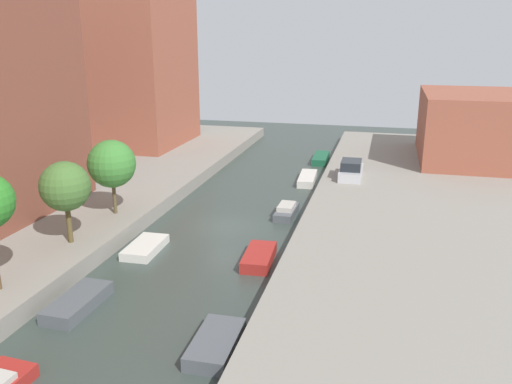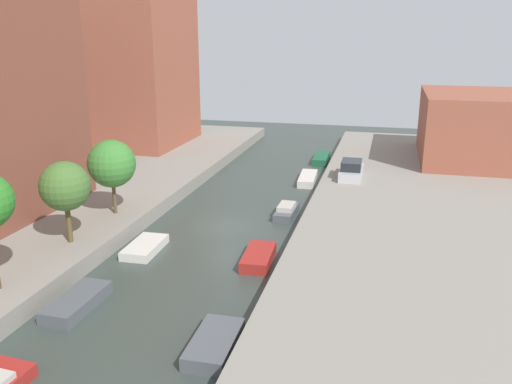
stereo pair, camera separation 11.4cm
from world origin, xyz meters
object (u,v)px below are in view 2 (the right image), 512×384
at_px(moored_boat_left_2, 145,247).
at_px(moored_boat_right_3, 286,211).
at_px(moored_boat_right_1, 214,344).
at_px(moored_boat_right_2, 258,257).
at_px(moored_boat_right_5, 321,158).
at_px(apartment_tower_far, 130,6).
at_px(parked_car, 351,170).
at_px(moored_boat_right_4, 308,179).
at_px(low_block_right, 478,127).
at_px(moored_boat_left_1, 77,302).
at_px(street_tree_1, 65,186).
at_px(street_tree_2, 112,164).

xyz_separation_m(moored_boat_left_2, moored_boat_right_3, (6.86, 8.24, 0.11)).
xyz_separation_m(moored_boat_right_1, moored_boat_right_2, (-0.35, 8.72, 0.01)).
bearing_deg(moored_boat_right_3, moored_boat_right_5, 89.28).
relative_size(moored_boat_left_2, moored_boat_right_1, 1.00).
distance_m(moored_boat_left_2, moored_boat_right_3, 10.72).
xyz_separation_m(apartment_tower_far, moored_boat_left_2, (12.63, -24.74, -14.65)).
bearing_deg(parked_car, moored_boat_right_2, -103.66).
relative_size(moored_boat_right_4, moored_boat_right_5, 0.99).
height_order(low_block_right, moored_boat_left_1, low_block_right).
height_order(apartment_tower_far, moored_boat_right_4, apartment_tower_far).
relative_size(low_block_right, moored_boat_right_3, 3.89).
bearing_deg(parked_car, low_block_right, 41.35).
bearing_deg(moored_boat_right_1, moored_boat_right_2, 92.32).
distance_m(moored_boat_left_1, moored_boat_right_4, 25.22).
relative_size(parked_car, moored_boat_right_3, 1.24).
height_order(parked_car, moored_boat_left_1, parked_car).
relative_size(low_block_right, moored_boat_right_1, 3.77).
height_order(low_block_right, street_tree_1, low_block_right).
distance_m(moored_boat_right_3, moored_boat_right_4, 9.05).
distance_m(low_block_right, street_tree_2, 33.36).
bearing_deg(parked_car, street_tree_2, -138.29).
relative_size(low_block_right, street_tree_1, 2.80).
bearing_deg(street_tree_1, street_tree_2, 90.00).
bearing_deg(street_tree_2, moored_boat_right_1, -47.51).
bearing_deg(low_block_right, moored_boat_left_2, -130.16).
xyz_separation_m(low_block_right, moored_boat_right_1, (-14.16, -33.92, -3.77)).
xyz_separation_m(moored_boat_left_2, moored_boat_right_4, (6.95, 17.28, 0.05)).
distance_m(moored_boat_left_1, moored_boat_right_2, 9.92).
height_order(parked_car, moored_boat_right_1, parked_car).
bearing_deg(moored_boat_left_1, street_tree_1, 124.88).
height_order(moored_boat_right_3, moored_boat_right_5, moored_boat_right_3).
bearing_deg(moored_boat_left_1, moored_boat_right_5, 77.40).
xyz_separation_m(low_block_right, street_tree_1, (-24.96, -27.25, 0.19)).
relative_size(apartment_tower_far, street_tree_2, 5.72).
bearing_deg(moored_boat_right_1, street_tree_2, 132.49).
bearing_deg(parked_car, street_tree_1, -128.66).
relative_size(moored_boat_right_1, moored_boat_right_5, 0.77).
distance_m(moored_boat_right_4, moored_boat_right_5, 7.83).
bearing_deg(moored_boat_right_2, moored_boat_left_2, -178.92).
bearing_deg(moored_boat_left_2, moored_boat_left_1, -90.75).
relative_size(apartment_tower_far, moored_boat_right_4, 6.25).
relative_size(low_block_right, street_tree_2, 2.68).
distance_m(low_block_right, parked_car, 14.42).
height_order(low_block_right, moored_boat_right_4, low_block_right).
xyz_separation_m(street_tree_2, moored_boat_left_1, (3.50, -10.14, -4.01)).
xyz_separation_m(moored_boat_right_1, moored_boat_right_3, (-0.35, 16.83, 0.05)).
relative_size(low_block_right, moored_boat_left_2, 3.77).
distance_m(low_block_right, moored_boat_right_3, 22.73).
bearing_deg(apartment_tower_far, moored_boat_right_5, 1.08).
bearing_deg(apartment_tower_far, moored_boat_left_2, -62.95).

